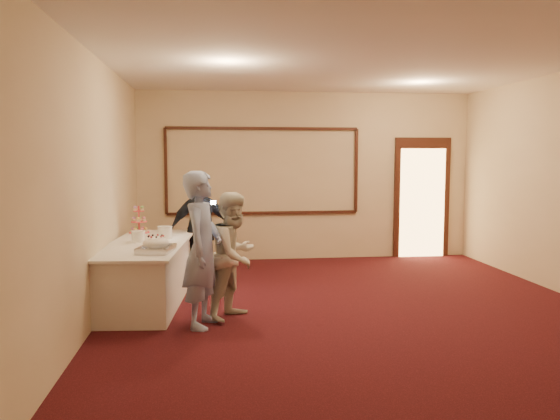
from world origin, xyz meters
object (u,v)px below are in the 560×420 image
object	(u,v)px
plate_stack_a	(138,236)
tart	(158,243)
woman	(234,255)
buffet_table	(148,272)
pavlova_tray	(156,245)
cupcake_stand	(139,222)
man	(203,249)
guest	(201,230)
plate_stack_b	(165,233)

from	to	relation	value
plate_stack_a	tart	world-z (taller)	plate_stack_a
woman	buffet_table	bearing A→B (deg)	89.16
pavlova_tray	cupcake_stand	world-z (taller)	cupcake_stand
man	guest	xyz separation A→B (m)	(-0.05, 2.04, -0.06)
tart	plate_stack_b	bearing A→B (deg)	85.95
pavlova_tray	plate_stack_b	world-z (taller)	pavlova_tray
man	woman	xyz separation A→B (m)	(0.36, 0.28, -0.12)
plate_stack_a	plate_stack_b	world-z (taller)	plate_stack_b
cupcake_stand	tart	xyz separation A→B (m)	(0.38, -1.16, -0.13)
tart	woman	world-z (taller)	woman
cupcake_stand	plate_stack_a	distance (m)	0.89
guest	plate_stack_a	bearing A→B (deg)	38.29
plate_stack_a	tart	distance (m)	0.39
pavlova_tray	woman	bearing A→B (deg)	-5.85
pavlova_tray	buffet_table	bearing A→B (deg)	104.39
cupcake_stand	woman	size ratio (longest dim) A/B	0.29
guest	cupcake_stand	bearing A→B (deg)	-9.04
plate_stack_b	woman	bearing A→B (deg)	-51.41
plate_stack_a	woman	xyz separation A→B (m)	(1.18, -0.84, -0.12)
tart	woman	distance (m)	1.07
pavlova_tray	plate_stack_b	bearing A→B (deg)	89.10
tart	plate_stack_a	bearing A→B (deg)	134.69
buffet_table	tart	distance (m)	0.50
cupcake_stand	plate_stack_a	world-z (taller)	cupcake_stand
plate_stack_b	man	size ratio (longest dim) A/B	0.12
tart	guest	xyz separation A→B (m)	(0.50, 1.20, -0.00)
woman	plate_stack_b	bearing A→B (deg)	74.47
pavlova_tray	woman	xyz separation A→B (m)	(0.89, -0.09, -0.12)
plate_stack_a	guest	xyz separation A→B (m)	(0.78, 0.93, -0.05)
plate_stack_a	woman	size ratio (longest dim) A/B	0.12
plate_stack_b	woman	distance (m)	1.41
man	guest	distance (m)	2.04
plate_stack_b	man	xyz separation A→B (m)	(0.52, -1.37, -0.00)
plate_stack_a	woman	world-z (taller)	woman
buffet_table	cupcake_stand	bearing A→B (deg)	103.28
buffet_table	cupcake_stand	world-z (taller)	cupcake_stand
cupcake_stand	woman	world-z (taller)	woman
plate_stack_b	tart	size ratio (longest dim) A/B	0.78
cupcake_stand	guest	size ratio (longest dim) A/B	0.27
buffet_table	man	bearing A→B (deg)	-56.42
plate_stack_b	guest	distance (m)	0.82
cupcake_stand	man	bearing A→B (deg)	-64.99
man	buffet_table	bearing A→B (deg)	49.95
plate_stack_b	pavlova_tray	bearing A→B (deg)	-90.90
plate_stack_a	man	xyz separation A→B (m)	(0.83, -1.11, 0.01)
pavlova_tray	man	distance (m)	0.65
man	woman	size ratio (longest dim) A/B	1.17
buffet_table	tart	xyz separation A→B (m)	(0.16, -0.24, 0.41)
buffet_table	guest	distance (m)	1.24
pavlova_tray	plate_stack_b	xyz separation A→B (m)	(0.02, 1.00, 0.00)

